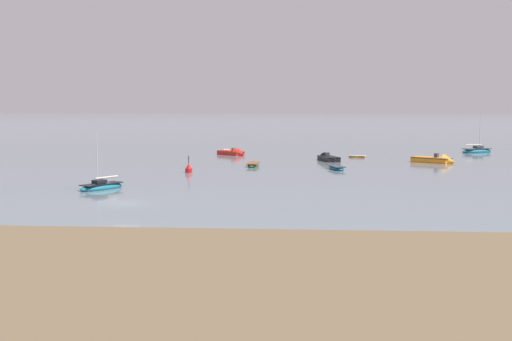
% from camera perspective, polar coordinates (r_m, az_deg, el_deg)
% --- Properties ---
extents(ground_plane, '(800.00, 800.00, 0.00)m').
position_cam_1_polar(ground_plane, '(61.60, -11.00, -2.74)').
color(ground_plane, slate).
extents(sailboat_moored_0, '(6.48, 4.81, 7.09)m').
position_cam_1_polar(sailboat_moored_0, '(126.12, 18.02, 1.59)').
color(sailboat_moored_0, '#197084').
rests_on(sailboat_moored_0, ground).
extents(motorboat_moored_1, '(5.48, 5.09, 1.91)m').
position_cam_1_polar(motorboat_moored_1, '(114.15, -1.85, 1.43)').
color(motorboat_moored_1, red).
rests_on(motorboat_moored_1, ground).
extents(rowboat_moored_0, '(2.58, 4.52, 0.68)m').
position_cam_1_polar(rowboat_moored_0, '(91.01, 6.75, 0.21)').
color(rowboat_moored_0, '#197084').
rests_on(rowboat_moored_0, ground).
extents(motorboat_moored_3, '(6.59, 5.49, 2.22)m').
position_cam_1_polar(motorboat_moored_3, '(103.35, 14.95, 0.79)').
color(motorboat_moored_3, orange).
rests_on(motorboat_moored_3, ground).
extents(sailboat_moored_1, '(4.35, 5.49, 6.09)m').
position_cam_1_polar(sailboat_moored_1, '(71.96, -12.83, -1.33)').
color(sailboat_moored_1, '#197084').
rests_on(sailboat_moored_1, ground).
extents(motorboat_moored_4, '(3.64, 5.97, 1.94)m').
position_cam_1_polar(motorboat_moored_4, '(104.45, 5.96, 0.99)').
color(motorboat_moored_4, black).
rests_on(motorboat_moored_4, ground).
extents(rowboat_moored_1, '(1.82, 4.47, 0.69)m').
position_cam_1_polar(rowboat_moored_1, '(94.74, -0.23, 0.47)').
color(rowboat_moored_1, '#23602D').
rests_on(rowboat_moored_1, ground).
extents(rowboat_moored_3, '(3.04, 1.80, 0.45)m').
position_cam_1_polar(rowboat_moored_3, '(110.60, 8.49, 1.15)').
color(rowboat_moored_3, orange).
rests_on(rowboat_moored_3, ground).
extents(rowboat_moored_4, '(1.86, 3.20, 0.48)m').
position_cam_1_polar(rowboat_moored_4, '(122.60, -2.50, 1.67)').
color(rowboat_moored_4, '#23602D').
rests_on(rowboat_moored_4, ground).
extents(channel_buoy, '(0.90, 0.90, 2.30)m').
position_cam_1_polar(channel_buoy, '(86.72, -5.66, 0.13)').
color(channel_buoy, red).
rests_on(channel_buoy, ground).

